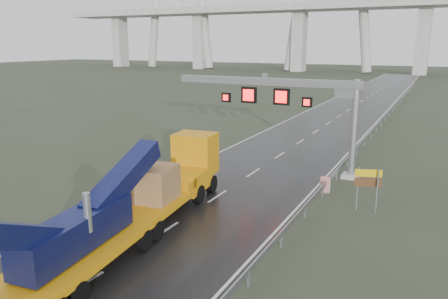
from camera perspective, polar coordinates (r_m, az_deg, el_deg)
The scene contains 7 objects.
ground at distance 20.78m, azimuth -14.14°, elevation -14.39°, with size 400.00×400.00×0.00m, color #323827.
road at distance 55.90m, azimuth 13.49°, elevation 3.36°, with size 11.00×200.00×0.02m, color black.
guardrail at distance 45.00m, azimuth 18.11°, elevation 1.53°, with size 0.20×140.00×1.40m, color gray, non-canonical shape.
sign_gantry at distance 33.51m, azimuth 8.69°, elevation 6.62°, with size 14.90×1.20×7.42m.
heavy_haul_truck at distance 23.31m, azimuth -10.74°, elevation -6.19°, with size 5.18×20.06×4.67m.
exit_sign_pair at distance 26.64m, azimuth 18.27°, elevation -4.03°, with size 1.47×0.57×2.64m.
striped_barrier at distance 29.81m, azimuth 13.08°, elevation -4.51°, with size 0.61×0.33×1.03m, color red.
Camera 1 is at (12.35, -13.66, 9.62)m, focal length 35.00 mm.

